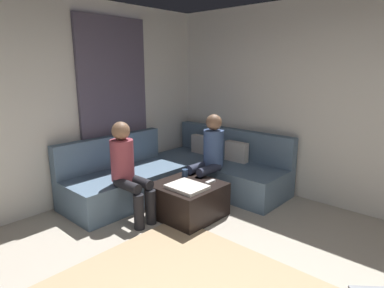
{
  "coord_description": "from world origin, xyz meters",
  "views": [
    {
      "loc": [
        1.14,
        -1.41,
        1.84
      ],
      "look_at": [
        -1.63,
        1.63,
        0.85
      ],
      "focal_mm": 30.51,
      "sensor_mm": 36.0,
      "label": 1
    }
  ],
  "objects": [
    {
      "name": "curtain_panel",
      "position": [
        -2.84,
        1.3,
        1.25
      ],
      "size": [
        0.06,
        1.1,
        2.5
      ],
      "primitive_type": "cube",
      "color": "#595166",
      "rests_on": "ground_plane"
    },
    {
      "name": "folded_blanket",
      "position": [
        -1.36,
        1.24,
        0.44
      ],
      "size": [
        0.44,
        0.36,
        0.04
      ],
      "primitive_type": "cube",
      "color": "white",
      "rests_on": "ottoman"
    },
    {
      "name": "ottoman",
      "position": [
        -1.46,
        1.36,
        0.21
      ],
      "size": [
        0.76,
        0.76,
        0.42
      ],
      "primitive_type": "cube",
      "color": "black",
      "rests_on": "ground_plane"
    },
    {
      "name": "coffee_mug",
      "position": [
        -1.68,
        1.54,
        0.47
      ],
      "size": [
        0.08,
        0.08,
        0.1
      ],
      "primitive_type": "cylinder",
      "color": "#334C72",
      "rests_on": "ottoman"
    },
    {
      "name": "sectional_couch",
      "position": [
        -2.08,
        1.88,
        0.28
      ],
      "size": [
        2.1,
        2.55,
        0.87
      ],
      "color": "slate",
      "rests_on": "ground_plane"
    },
    {
      "name": "wall_left",
      "position": [
        -2.94,
        0.0,
        1.35
      ],
      "size": [
        0.12,
        6.0,
        2.7
      ],
      "primitive_type": "cube",
      "color": "silver",
      "rests_on": "ground_plane"
    },
    {
      "name": "game_remote",
      "position": [
        -1.28,
        1.58,
        0.43
      ],
      "size": [
        0.05,
        0.15,
        0.02
      ],
      "primitive_type": "cube",
      "color": "white",
      "rests_on": "ottoman"
    },
    {
      "name": "person_on_couch_back",
      "position": [
        -1.59,
        1.93,
        0.66
      ],
      "size": [
        0.3,
        0.6,
        1.2
      ],
      "rotation": [
        0.0,
        0.0,
        3.14
      ],
      "color": "#2D3347",
      "rests_on": "ground_plane"
    },
    {
      "name": "wall_back",
      "position": [
        0.0,
        2.94,
        1.35
      ],
      "size": [
        6.0,
        0.12,
        2.7
      ],
      "primitive_type": "cube",
      "color": "silver",
      "rests_on": "ground_plane"
    },
    {
      "name": "person_on_couch_side",
      "position": [
        -1.93,
        0.82,
        0.66
      ],
      "size": [
        0.6,
        0.3,
        1.2
      ],
      "rotation": [
        0.0,
        0.0,
        -1.57
      ],
      "color": "black",
      "rests_on": "ground_plane"
    }
  ]
}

